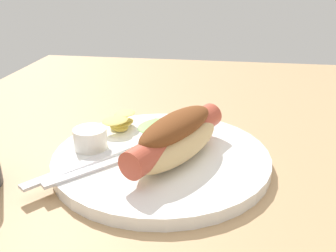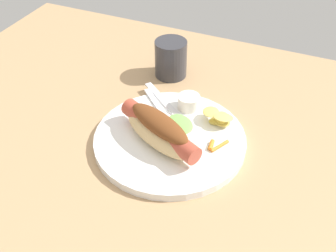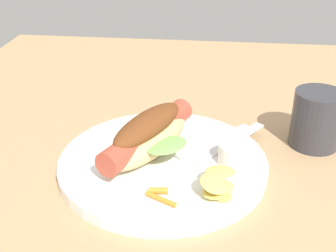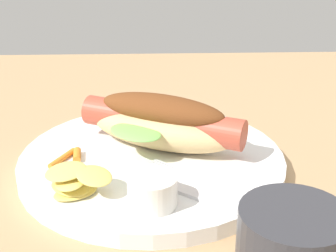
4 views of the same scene
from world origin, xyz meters
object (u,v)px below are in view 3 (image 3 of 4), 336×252
hot_dog (149,135)px  drinking_cup (317,119)px  plate (163,163)px  sauce_ramekin (235,155)px  fork (216,140)px  knife (231,142)px  chips_pile (218,185)px  carrot_garnish (160,195)px

hot_dog → drinking_cup: size_ratio=2.12×
hot_dog → drinking_cup: drinking_cup is taller
plate → hot_dog: hot_dog is taller
sauce_ramekin → fork: sauce_ramekin is taller
plate → knife: 10.63cm
knife → chips_pile: 12.53cm
fork → plate: bearing=-9.6°
chips_pile → sauce_ramekin: bearing=162.3°
hot_dog → knife: bearing=135.1°
chips_pile → carrot_garnish: chips_pile is taller
plate → carrot_garnish: (8.90, 0.70, 1.16)cm
chips_pile → plate: bearing=-134.0°
fork → drinking_cup: drinking_cup is taller
sauce_ramekin → fork: 6.49cm
hot_dog → carrot_garnish: 10.58cm
plate → chips_pile: 10.72cm
knife → chips_pile: (12.36, -1.74, 1.10)cm
carrot_garnish → chips_pile: bearing=103.1°
fork → knife: 2.20cm
carrot_garnish → drinking_cup: (-17.88, 21.13, 2.34)cm
fork → chips_pile: chips_pile is taller
plate → carrot_garnish: size_ratio=7.22×
sauce_ramekin → carrot_garnish: bearing=-46.9°
fork → carrot_garnish: size_ratio=2.83×
knife → drinking_cup: drinking_cup is taller
carrot_garnish → drinking_cup: 27.78cm
knife → carrot_garnish: bearing=6.0°
plate → fork: bearing=127.0°
knife → hot_dog: bearing=-32.7°
hot_dog → drinking_cup: (-8.01, 23.93, -0.26)cm
sauce_ramekin → knife: (-5.49, -0.45, -1.24)cm
plate → drinking_cup: (-8.98, 21.84, 3.50)cm
hot_dog → drinking_cup: bearing=133.9°
fork → drinking_cup: 15.36cm
plate → drinking_cup: size_ratio=3.34×
chips_pile → knife: bearing=172.0°
hot_dog → fork: (-4.39, 9.22, -2.76)cm
hot_dog → sauce_ramekin: hot_dog is taller
hot_dog → knife: hot_dog is taller
fork → carrot_garnish: (14.27, -6.42, 0.16)cm
chips_pile → hot_dog: bearing=-130.6°
hot_dog → sauce_ramekin: size_ratio=4.05×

